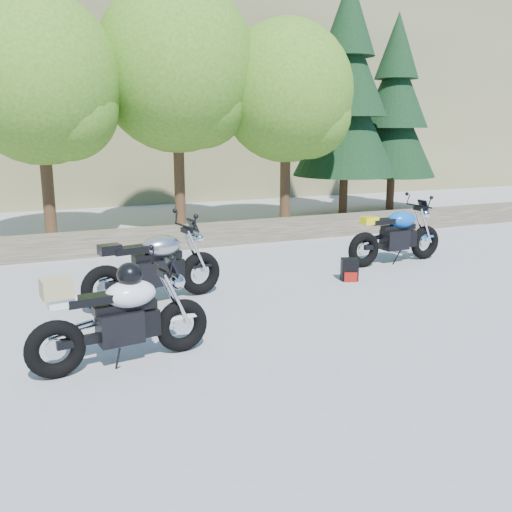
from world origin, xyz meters
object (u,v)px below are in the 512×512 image
Objects in this scene: silver_bike at (155,267)px; backpack at (350,270)px; white_bike at (120,316)px; blue_bike at (396,236)px.

silver_bike reaches higher than backpack.
white_bike is at bearing -133.00° from backpack.
backpack is (4.48, 2.16, -0.40)m from white_bike.
white_bike is (-0.93, -2.22, 0.02)m from silver_bike.
blue_bike is 5.69× the size of backpack.
blue_bike reaches higher than backpack.
silver_bike is 5.21m from blue_bike.
silver_bike is at bearing -175.78° from blue_bike.
silver_bike reaches higher than blue_bike.
silver_bike is 2.40m from white_bike.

